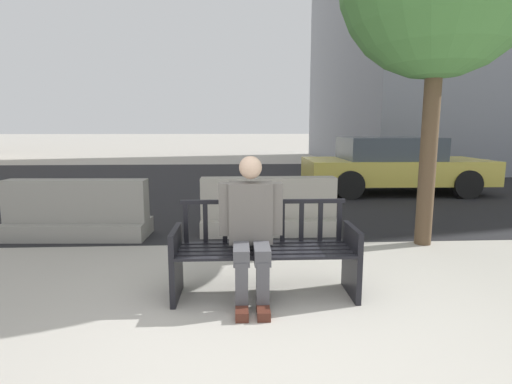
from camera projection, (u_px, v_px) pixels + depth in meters
ground_plane at (275, 356)px, 2.77m from camera, size 200.00×200.00×0.00m
street_asphalt at (244, 183)px, 11.35m from camera, size 120.00×12.00×0.01m
street_bench at (265, 254)px, 3.73m from camera, size 1.69×0.54×0.88m
seated_person at (251, 225)px, 3.62m from camera, size 0.58×0.72×1.31m
jersey_barrier_centre at (268, 210)px, 5.98m from camera, size 2.00×0.69×0.84m
jersey_barrier_left at (77, 214)px, 5.72m from camera, size 2.03×0.78×0.84m
car_taxi_near at (393, 165)px, 9.62m from camera, size 4.29×2.02×1.34m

